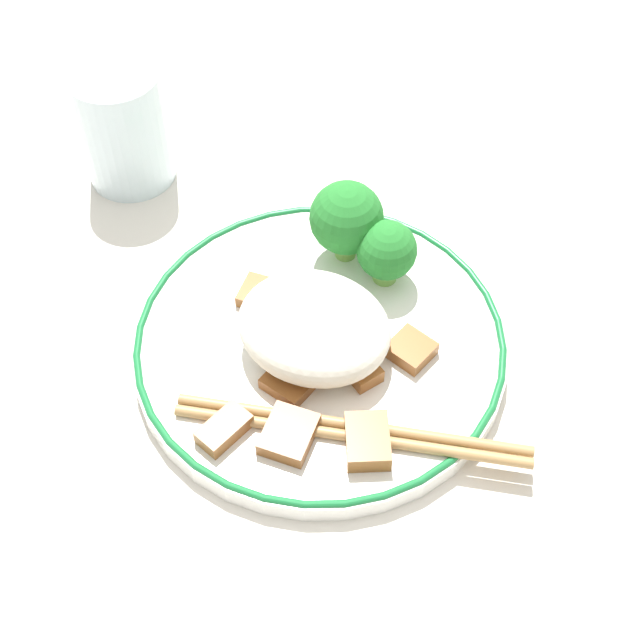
{
  "coord_description": "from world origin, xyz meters",
  "views": [
    {
      "loc": [
        -0.16,
        0.32,
        0.49
      ],
      "look_at": [
        0.0,
        0.0,
        0.03
      ],
      "focal_mm": 50.0,
      "sensor_mm": 36.0,
      "label": 1
    }
  ],
  "objects_px": {
    "chopsticks": "(352,431)",
    "drinking_glass": "(124,127)",
    "plate": "(320,343)",
    "broccoli_back_left": "(387,251)",
    "broccoli_back_center": "(346,219)"
  },
  "relations": [
    {
      "from": "chopsticks",
      "to": "drinking_glass",
      "type": "bearing_deg",
      "value": -29.08
    },
    {
      "from": "plate",
      "to": "drinking_glass",
      "type": "xyz_separation_m",
      "value": [
        0.21,
        -0.09,
        0.04
      ]
    },
    {
      "from": "broccoli_back_left",
      "to": "chopsticks",
      "type": "xyz_separation_m",
      "value": [
        -0.03,
        0.12,
        -0.02
      ]
    },
    {
      "from": "plate",
      "to": "chopsticks",
      "type": "distance_m",
      "value": 0.08
    },
    {
      "from": "broccoli_back_left",
      "to": "broccoli_back_center",
      "type": "bearing_deg",
      "value": -12.58
    },
    {
      "from": "chopsticks",
      "to": "broccoli_back_center",
      "type": "bearing_deg",
      "value": -62.63
    },
    {
      "from": "broccoli_back_left",
      "to": "chopsticks",
      "type": "distance_m",
      "value": 0.13
    },
    {
      "from": "plate",
      "to": "broccoli_back_left",
      "type": "xyz_separation_m",
      "value": [
        -0.02,
        -0.07,
        0.03
      ]
    },
    {
      "from": "chopsticks",
      "to": "drinking_glass",
      "type": "distance_m",
      "value": 0.3
    },
    {
      "from": "drinking_glass",
      "to": "chopsticks",
      "type": "bearing_deg",
      "value": 150.92
    },
    {
      "from": "broccoli_back_center",
      "to": "drinking_glass",
      "type": "height_order",
      "value": "drinking_glass"
    },
    {
      "from": "broccoli_back_center",
      "to": "broccoli_back_left",
      "type": "bearing_deg",
      "value": 167.42
    },
    {
      "from": "plate",
      "to": "broccoli_back_left",
      "type": "distance_m",
      "value": 0.08
    },
    {
      "from": "plate",
      "to": "drinking_glass",
      "type": "distance_m",
      "value": 0.23
    },
    {
      "from": "drinking_glass",
      "to": "broccoli_back_left",
      "type": "bearing_deg",
      "value": 174.53
    }
  ]
}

